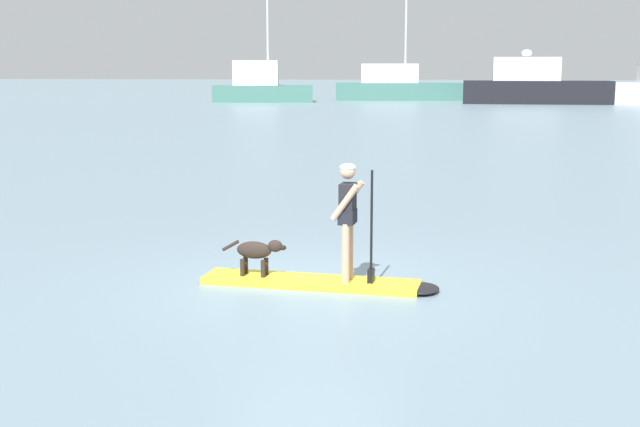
{
  "coord_description": "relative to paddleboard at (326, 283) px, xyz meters",
  "views": [
    {
      "loc": [
        1.78,
        -11.99,
        3.17
      ],
      "look_at": [
        0.0,
        1.0,
        0.9
      ],
      "focal_mm": 47.69,
      "sensor_mm": 36.0,
      "label": 1
    }
  ],
  "objects": [
    {
      "name": "moored_boat_center",
      "position": [
        9.83,
        64.05,
        1.46
      ],
      "size": [
        12.62,
        3.74,
        4.63
      ],
      "color": "black",
      "rests_on": "ground_plane"
    },
    {
      "name": "dog",
      "position": [
        -1.04,
        0.1,
        0.42
      ],
      "size": [
        1.0,
        0.27,
        0.55
      ],
      "color": "#2D231E",
      "rests_on": "paddleboard"
    },
    {
      "name": "moored_boat_starboard",
      "position": [
        -14.39,
        64.84,
        1.34
      ],
      "size": [
        9.42,
        4.78,
        9.94
      ],
      "color": "#3F7266",
      "rests_on": "ground_plane"
    },
    {
      "name": "paddleboard",
      "position": [
        0.0,
        0.0,
        0.0
      ],
      "size": [
        3.53,
        1.0,
        0.1
      ],
      "color": "yellow",
      "rests_on": "ground_plane"
    },
    {
      "name": "moored_boat_outer",
      "position": [
        -2.32,
        70.12,
        1.26
      ],
      "size": [
        12.16,
        4.01,
        10.09
      ],
      "color": "#3F7266",
      "rests_on": "ground_plane"
    },
    {
      "name": "person_paddler",
      "position": [
        0.33,
        -0.03,
        1.05
      ],
      "size": [
        0.63,
        0.51,
        1.72
      ],
      "color": "tan",
      "rests_on": "paddleboard"
    },
    {
      "name": "ground_plane",
      "position": [
        -0.23,
        0.02,
        -0.05
      ],
      "size": [
        400.0,
        400.0,
        0.0
      ],
      "primitive_type": "plane",
      "color": "slate"
    }
  ]
}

